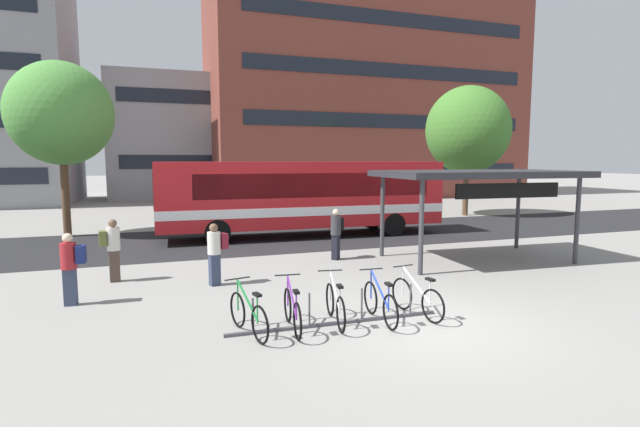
% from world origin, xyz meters
% --- Properties ---
extents(ground, '(200.00, 200.00, 0.00)m').
position_xyz_m(ground, '(0.00, 0.00, 0.00)').
color(ground, gray).
extents(bus_lane_asphalt, '(80.00, 7.20, 0.01)m').
position_xyz_m(bus_lane_asphalt, '(0.00, 11.44, 0.00)').
color(bus_lane_asphalt, '#232326').
rests_on(bus_lane_asphalt, ground).
extents(city_bus, '(12.12, 3.05, 3.20)m').
position_xyz_m(city_bus, '(0.90, 11.44, 1.78)').
color(city_bus, red).
rests_on(city_bus, ground).
extents(bike_rack, '(4.44, 0.16, 0.70)m').
position_xyz_m(bike_rack, '(-1.72, 0.60, 0.09)').
color(bike_rack, '#47474C').
rests_on(bike_rack, ground).
extents(parked_bicycle_green_0, '(0.58, 1.69, 0.99)m').
position_xyz_m(parked_bicycle_green_0, '(-3.48, 0.62, 0.38)').
color(parked_bicycle_green_0, black).
rests_on(parked_bicycle_green_0, ground).
extents(parked_bicycle_purple_1, '(0.52, 1.72, 0.99)m').
position_xyz_m(parked_bicycle_purple_1, '(-2.63, 0.58, 0.38)').
color(parked_bicycle_purple_1, black).
rests_on(parked_bicycle_purple_1, ground).
extents(parked_bicycle_silver_2, '(0.52, 1.71, 0.99)m').
position_xyz_m(parked_bicycle_silver_2, '(-1.71, 0.66, 0.38)').
color(parked_bicycle_silver_2, black).
rests_on(parked_bicycle_silver_2, ground).
extents(parked_bicycle_blue_3, '(0.52, 1.72, 0.99)m').
position_xyz_m(parked_bicycle_blue_3, '(-0.80, 0.49, 0.38)').
color(parked_bicycle_blue_3, black).
rests_on(parked_bicycle_blue_3, ground).
extents(parked_bicycle_white_4, '(0.52, 1.71, 0.99)m').
position_xyz_m(parked_bicycle_white_4, '(0.09, 0.54, 0.38)').
color(parked_bicycle_white_4, black).
rests_on(parked_bicycle_white_4, ground).
extents(transit_shelter, '(6.43, 3.97, 2.93)m').
position_xyz_m(transit_shelter, '(4.86, 4.88, 2.75)').
color(transit_shelter, '#38383D').
rests_on(transit_shelter, ground).
extents(commuter_olive_pack_0, '(0.56, 0.38, 1.70)m').
position_xyz_m(commuter_olive_pack_0, '(-6.17, 5.74, 0.98)').
color(commuter_olive_pack_0, '#47382D').
rests_on(commuter_olive_pack_0, ground).
extents(commuter_black_pack_1, '(0.59, 0.58, 1.68)m').
position_xyz_m(commuter_black_pack_1, '(0.56, 6.47, 0.97)').
color(commuter_black_pack_1, black).
rests_on(commuter_black_pack_1, ground).
extents(commuter_navy_pack_2, '(0.55, 0.37, 1.65)m').
position_xyz_m(commuter_navy_pack_2, '(-6.89, 3.78, 0.95)').
color(commuter_navy_pack_2, '#2D3851').
rests_on(commuter_navy_pack_2, ground).
extents(commuter_maroon_pack_3, '(0.59, 0.45, 1.64)m').
position_xyz_m(commuter_maroon_pack_3, '(-3.60, 4.47, 0.94)').
color(commuter_maroon_pack_3, '#2D3851').
rests_on(commuter_maroon_pack_3, ground).
extents(street_tree_0, '(4.19, 4.19, 7.34)m').
position_xyz_m(street_tree_0, '(-8.61, 14.67, 5.19)').
color(street_tree_0, brown).
rests_on(street_tree_0, ground).
extents(street_tree_1, '(4.84, 4.84, 7.54)m').
position_xyz_m(street_tree_1, '(12.33, 15.67, 5.00)').
color(street_tree_1, brown).
rests_on(street_tree_1, ground).
extents(building_right_wing, '(27.55, 11.01, 19.85)m').
position_xyz_m(building_right_wing, '(13.36, 32.28, 9.93)').
color(building_right_wing, brown).
rests_on(building_right_wing, ground).
extents(building_centre_block, '(15.94, 14.01, 10.35)m').
position_xyz_m(building_centre_block, '(-0.52, 39.20, 5.18)').
color(building_centre_block, gray).
rests_on(building_centre_block, ground).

